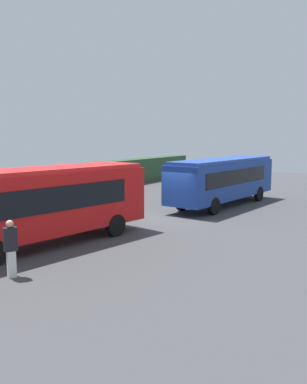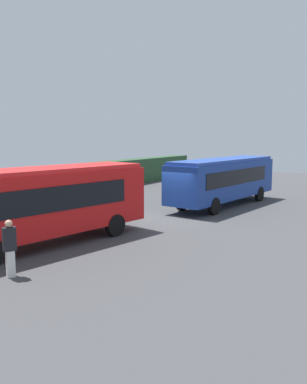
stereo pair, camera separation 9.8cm
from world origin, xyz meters
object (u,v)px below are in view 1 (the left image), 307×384
person_center (222,185)px  traffic_cone (113,189)px  bus_red (44,201)px  person_left (11,247)px  bus_blue (223,178)px

person_center → traffic_cone: bearing=-35.3°
person_center → traffic_cone: size_ratio=2.76×
bus_red → person_center: size_ratio=5.92×
bus_red → person_left: (-3.41, -2.02, -0.85)m
person_left → person_center: (19.72, 0.81, -0.13)m
bus_blue → traffic_cone: bearing=89.8°
traffic_cone → person_left: bearing=-152.5°
bus_blue → traffic_cone: bus_blue is taller
person_center → traffic_cone: (-2.28, 8.26, -0.56)m
person_left → traffic_cone: (17.44, 9.07, -0.69)m
bus_red → person_left: bearing=-139.5°
bus_red → person_center: bearing=5.7°
bus_red → bus_blue: (12.97, -2.64, -0.08)m
bus_red → bus_blue: bearing=-1.6°
person_left → person_center: 19.74m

